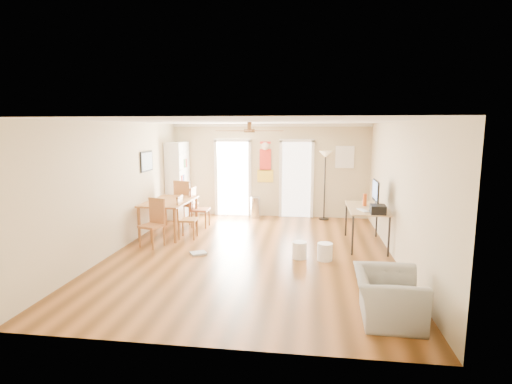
# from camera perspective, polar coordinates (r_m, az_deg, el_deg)

# --- Properties ---
(floor) EXTENTS (7.00, 7.00, 0.00)m
(floor) POSITION_cam_1_polar(r_m,az_deg,el_deg) (8.07, -0.58, -8.77)
(floor) COLOR brown
(floor) RESTS_ON ground
(ceiling) EXTENTS (5.50, 7.00, 0.00)m
(ceiling) POSITION_cam_1_polar(r_m,az_deg,el_deg) (7.68, -0.61, 10.03)
(ceiling) COLOR silver
(ceiling) RESTS_ON floor
(wall_back) EXTENTS (5.50, 0.04, 2.60)m
(wall_back) POSITION_cam_1_polar(r_m,az_deg,el_deg) (11.21, 1.98, 3.09)
(wall_back) COLOR beige
(wall_back) RESTS_ON floor
(wall_front) EXTENTS (5.50, 0.04, 2.60)m
(wall_front) POSITION_cam_1_polar(r_m,az_deg,el_deg) (4.40, -7.18, -6.47)
(wall_front) COLOR beige
(wall_front) RESTS_ON floor
(wall_left) EXTENTS (0.04, 7.00, 2.60)m
(wall_left) POSITION_cam_1_polar(r_m,az_deg,el_deg) (8.60, -19.04, 0.75)
(wall_left) COLOR beige
(wall_left) RESTS_ON floor
(wall_right) EXTENTS (0.04, 7.00, 2.60)m
(wall_right) POSITION_cam_1_polar(r_m,az_deg,el_deg) (7.86, 19.66, -0.03)
(wall_right) COLOR beige
(wall_right) RESTS_ON floor
(crown_molding) EXTENTS (5.50, 7.00, 0.08)m
(crown_molding) POSITION_cam_1_polar(r_m,az_deg,el_deg) (7.68, -0.61, 9.73)
(crown_molding) COLOR white
(crown_molding) RESTS_ON wall_back
(kitchen_doorway) EXTENTS (0.90, 0.10, 2.10)m
(kitchen_doorway) POSITION_cam_1_polar(r_m,az_deg,el_deg) (11.38, -3.31, 1.90)
(kitchen_doorway) COLOR white
(kitchen_doorway) RESTS_ON wall_back
(bathroom_doorway) EXTENTS (0.80, 0.10, 2.10)m
(bathroom_doorway) POSITION_cam_1_polar(r_m,az_deg,el_deg) (11.18, 5.79, 1.74)
(bathroom_doorway) COLOR white
(bathroom_doorway) RESTS_ON wall_back
(wall_decal) EXTENTS (0.46, 0.03, 1.10)m
(wall_decal) POSITION_cam_1_polar(r_m,az_deg,el_deg) (11.18, 1.34, 4.36)
(wall_decal) COLOR red
(wall_decal) RESTS_ON wall_back
(ac_grille) EXTENTS (0.50, 0.04, 0.60)m
(ac_grille) POSITION_cam_1_polar(r_m,az_deg,el_deg) (11.14, 12.57, 4.90)
(ac_grille) COLOR white
(ac_grille) RESTS_ON wall_back
(framed_poster) EXTENTS (0.04, 0.66, 0.48)m
(framed_poster) POSITION_cam_1_polar(r_m,az_deg,el_deg) (9.81, -15.38, 4.25)
(framed_poster) COLOR black
(framed_poster) RESTS_ON wall_left
(ceiling_fan) EXTENTS (1.24, 1.24, 0.20)m
(ceiling_fan) POSITION_cam_1_polar(r_m,az_deg,el_deg) (7.38, -0.94, 8.75)
(ceiling_fan) COLOR #593819
(ceiling_fan) RESTS_ON ceiling
(bookshelf) EXTENTS (0.50, 0.98, 2.10)m
(bookshelf) POSITION_cam_1_polar(r_m,az_deg,el_deg) (11.31, -11.10, 1.69)
(bookshelf) COLOR silver
(bookshelf) RESTS_ON floor
(dining_table) EXTENTS (1.02, 1.63, 0.80)m
(dining_table) POSITION_cam_1_polar(r_m,az_deg,el_deg) (9.66, -12.22, -3.52)
(dining_table) COLOR #935A2F
(dining_table) RESTS_ON floor
(dining_chair_right_a) EXTENTS (0.42, 0.42, 1.00)m
(dining_chair_right_a) POSITION_cam_1_polar(r_m,az_deg,el_deg) (10.14, -7.95, -2.20)
(dining_chair_right_a) COLOR #9F5A33
(dining_chair_right_a) RESTS_ON floor
(dining_chair_right_b) EXTENTS (0.42, 0.42, 0.96)m
(dining_chair_right_b) POSITION_cam_1_polar(r_m,az_deg,el_deg) (9.16, -9.71, -3.60)
(dining_chair_right_b) COLOR #915C2E
(dining_chair_right_b) RESTS_ON floor
(dining_chair_near) EXTENTS (0.53, 0.53, 1.00)m
(dining_chair_near) POSITION_cam_1_polar(r_m,az_deg,el_deg) (8.68, -14.72, -4.35)
(dining_chair_near) COLOR #995931
(dining_chair_near) RESTS_ON floor
(dining_chair_far) EXTENTS (0.56, 0.56, 1.13)m
(dining_chair_far) POSITION_cam_1_polar(r_m,az_deg,el_deg) (10.63, -9.91, -1.37)
(dining_chair_far) COLOR #9C5D32
(dining_chair_far) RESTS_ON floor
(trash_can) EXTENTS (0.29, 0.29, 0.60)m
(trash_can) POSITION_cam_1_polar(r_m,az_deg,el_deg) (11.09, -0.09, -2.21)
(trash_can) COLOR #B6B6B9
(trash_can) RESTS_ON floor
(torchiere_lamp) EXTENTS (0.42, 0.42, 1.87)m
(torchiere_lamp) POSITION_cam_1_polar(r_m,az_deg,el_deg) (10.96, 9.79, 0.91)
(torchiere_lamp) COLOR black
(torchiere_lamp) RESTS_ON floor
(computer_desk) EXTENTS (0.77, 1.54, 0.82)m
(computer_desk) POSITION_cam_1_polar(r_m,az_deg,el_deg) (8.82, 15.40, -4.77)
(computer_desk) COLOR tan
(computer_desk) RESTS_ON floor
(imac) EXTENTS (0.28, 0.64, 0.60)m
(imac) POSITION_cam_1_polar(r_m,az_deg,el_deg) (8.57, 16.74, -0.38)
(imac) COLOR black
(imac) RESTS_ON computer_desk
(keyboard) EXTENTS (0.23, 0.37, 0.01)m
(keyboard) POSITION_cam_1_polar(r_m,az_deg,el_deg) (8.39, 15.04, -2.53)
(keyboard) COLOR silver
(keyboard) RESTS_ON computer_desk
(printer) EXTENTS (0.30, 0.34, 0.17)m
(printer) POSITION_cam_1_polar(r_m,az_deg,el_deg) (8.15, 17.04, -2.39)
(printer) COLOR black
(printer) RESTS_ON computer_desk
(orange_bottle) EXTENTS (0.11, 0.11, 0.26)m
(orange_bottle) POSITION_cam_1_polar(r_m,az_deg,el_deg) (8.88, 15.29, -1.09)
(orange_bottle) COLOR #CC4A12
(orange_bottle) RESTS_ON computer_desk
(wastebasket_a) EXTENTS (0.33, 0.33, 0.32)m
(wastebasket_a) POSITION_cam_1_polar(r_m,az_deg,el_deg) (7.78, 6.24, -8.25)
(wastebasket_a) COLOR white
(wastebasket_a) RESTS_ON floor
(wastebasket_b) EXTENTS (0.29, 0.29, 0.33)m
(wastebasket_b) POSITION_cam_1_polar(r_m,az_deg,el_deg) (7.74, 9.82, -8.41)
(wastebasket_b) COLOR white
(wastebasket_b) RESTS_ON floor
(floor_cloth) EXTENTS (0.38, 0.36, 0.04)m
(floor_cloth) POSITION_cam_1_polar(r_m,az_deg,el_deg) (8.09, -8.24, -8.66)
(floor_cloth) COLOR #9C9C97
(floor_cloth) RESTS_ON floor
(armchair) EXTENTS (0.88, 1.00, 0.63)m
(armchair) POSITION_cam_1_polar(r_m,az_deg,el_deg) (5.61, 18.34, -14.04)
(armchair) COLOR #999994
(armchair) RESTS_ON floor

